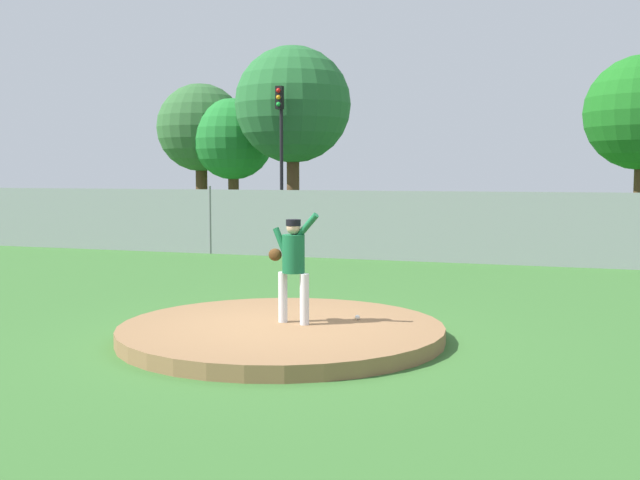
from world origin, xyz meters
name	(u,v)px	position (x,y,z in m)	size (l,w,h in m)	color
ground_plane	(384,282)	(0.00, 6.00, 0.00)	(80.00, 80.00, 0.00)	#386B2D
asphalt_strip	(448,246)	(0.00, 14.50, 0.00)	(44.00, 7.00, 0.01)	#2B2B2D
pitchers_mound	(282,332)	(0.00, 0.00, 0.11)	(4.60, 4.60, 0.21)	olive
pitcher_youth	(293,260)	(0.12, 0.13, 1.13)	(0.80, 0.32, 1.59)	silver
baseball	(357,317)	(0.92, 0.67, 0.25)	(0.07, 0.07, 0.07)	white
chainlink_fence	(421,226)	(0.00, 10.00, 0.94)	(31.22, 0.07, 1.98)	gray
parked_car_champagne	(469,222)	(0.65, 14.62, 0.78)	(1.96, 4.23, 1.65)	tan
parked_car_navy	(276,218)	(-6.09, 14.72, 0.77)	(2.17, 4.72, 1.60)	#161E4C
traffic_cone_orange	(398,233)	(-2.04, 16.18, 0.26)	(0.40, 0.40, 0.55)	orange
traffic_light_near	(281,135)	(-7.35, 18.36, 3.88)	(0.28, 0.46, 5.78)	black
tree_broad_left	(201,128)	(-13.65, 23.61, 4.54)	(4.27, 4.27, 6.71)	#4C331E
tree_tall_centre	(233,140)	(-11.72, 23.18, 3.94)	(3.86, 3.86, 5.91)	#4C331E
tree_leaning_west	(293,105)	(-7.89, 21.16, 5.29)	(5.03, 5.03, 7.83)	#4C331E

